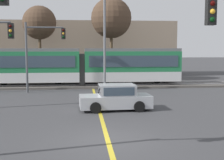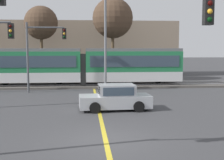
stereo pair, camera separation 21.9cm
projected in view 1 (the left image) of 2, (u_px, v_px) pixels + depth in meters
name	position (u px, v px, depth m)	size (l,w,h in m)	color
ground_plane	(108.00, 140.00, 12.44)	(200.00, 200.00, 0.00)	#3D3D3F
track_bed	(92.00, 85.00, 29.70)	(120.00, 4.00, 0.18)	#56514C
rail_near	(93.00, 85.00, 28.98)	(120.00, 0.08, 0.10)	#939399
rail_far	(92.00, 83.00, 30.40)	(120.00, 0.08, 0.10)	#939399
light_rail_tram	(82.00, 65.00, 29.40)	(18.50, 2.64, 3.43)	silver
lane_centre_line	(99.00, 109.00, 18.79)	(0.20, 18.08, 0.01)	gold
sedan_crossing	(116.00, 98.00, 18.48)	(4.28, 2.08, 1.52)	#B7BABF
traffic_light_far_left	(40.00, 46.00, 25.33)	(3.25, 0.38, 5.72)	#515459
street_lamp_centre	(107.00, 30.00, 25.95)	(2.21, 0.28, 9.17)	slate
bare_tree_west	(39.00, 23.00, 34.24)	(3.70, 3.70, 8.26)	brown
bare_tree_east	(111.00, 18.00, 33.75)	(4.39, 4.39, 9.06)	brown
building_backdrop_far	(68.00, 49.00, 40.82)	(27.53, 6.00, 6.98)	gray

